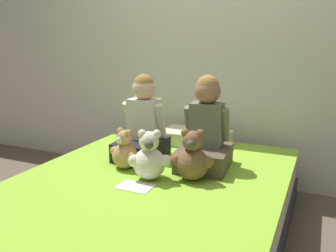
{
  "coord_description": "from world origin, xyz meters",
  "views": [
    {
      "loc": [
        0.97,
        -1.9,
        1.26
      ],
      "look_at": [
        0.0,
        0.26,
        0.69
      ],
      "focal_mm": 38.0,
      "sensor_mm": 36.0,
      "label": 1
    }
  ],
  "objects": [
    {
      "name": "ground_plane",
      "position": [
        0.0,
        0.0,
        0.0
      ],
      "size": [
        14.0,
        14.0,
        0.0
      ],
      "primitive_type": "plane",
      "color": "brown"
    },
    {
      "name": "child_on_right",
      "position": [
        0.25,
        0.34,
        0.65
      ],
      "size": [
        0.37,
        0.42,
        0.63
      ],
      "rotation": [
        0.0,
        0.0,
        0.09
      ],
      "color": "brown",
      "rests_on": "bed"
    },
    {
      "name": "child_on_left",
      "position": [
        -0.24,
        0.34,
        0.65
      ],
      "size": [
        0.32,
        0.39,
        0.62
      ],
      "rotation": [
        0.0,
        0.0,
        0.02
      ],
      "color": "black",
      "rests_on": "bed"
    },
    {
      "name": "bed",
      "position": [
        0.0,
        0.0,
        0.2
      ],
      "size": [
        1.65,
        2.05,
        0.41
      ],
      "color": "#2D2D33",
      "rests_on": "ground_plane"
    },
    {
      "name": "sign_card",
      "position": [
        -0.02,
        -0.18,
        0.41
      ],
      "size": [
        0.21,
        0.15,
        0.0
      ],
      "color": "white",
      "rests_on": "bed"
    },
    {
      "name": "teddy_bear_held_by_left_child",
      "position": [
        -0.24,
        0.08,
        0.53
      ],
      "size": [
        0.23,
        0.18,
        0.28
      ],
      "rotation": [
        0.0,
        0.0,
        -0.28
      ],
      "color": "tan",
      "rests_on": "bed"
    },
    {
      "name": "teddy_bear_held_by_right_child",
      "position": [
        0.25,
        0.07,
        0.55
      ],
      "size": [
        0.27,
        0.21,
        0.33
      ],
      "rotation": [
        0.0,
        0.0,
        0.19
      ],
      "color": "brown",
      "rests_on": "bed"
    },
    {
      "name": "teddy_bear_between_children",
      "position": [
        0.01,
        -0.03,
        0.54
      ],
      "size": [
        0.25,
        0.2,
        0.32
      ],
      "rotation": [
        0.0,
        0.0,
        0.4
      ],
      "color": "silver",
      "rests_on": "bed"
    },
    {
      "name": "pillow_at_headboard",
      "position": [
        0.0,
        0.83,
        0.47
      ],
      "size": [
        0.57,
        0.33,
        0.11
      ],
      "color": "beige",
      "rests_on": "bed"
    },
    {
      "name": "wall_behind_bed",
      "position": [
        0.0,
        1.17,
        1.25
      ],
      "size": [
        8.0,
        0.06,
        2.5
      ],
      "color": "silver",
      "rests_on": "ground_plane"
    }
  ]
}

